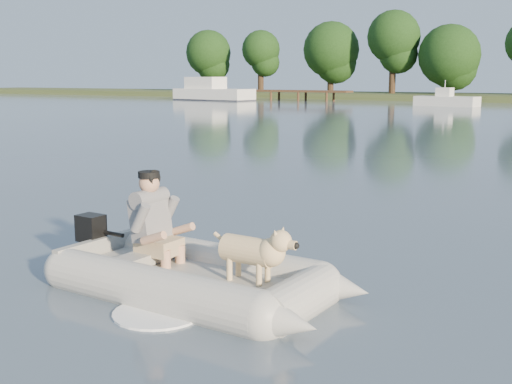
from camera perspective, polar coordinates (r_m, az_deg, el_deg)
The scene contains 8 objects.
water at distance 8.42m, azimuth -8.23°, elevation -6.53°, with size 160.00×160.00×0.00m, color slate.
dock at distance 66.10m, azimuth 0.92°, elevation 8.62°, with size 18.00×2.00×1.04m, color #4C331E, non-canonical shape.
dinghy at distance 7.21m, azimuth -5.30°, elevation -4.33°, with size 4.61×2.99×1.41m, color #ABABA6, non-canonical shape.
man at distance 7.66m, azimuth -9.27°, elevation -2.11°, with size 0.74×0.64×1.10m, color slate, non-canonical shape.
dog at distance 6.89m, azimuth -0.68°, elevation -5.63°, with size 0.95×0.34×0.64m, color tan, non-canonical shape.
outboard_motor at distance 8.41m, azimuth -14.40°, elevation -4.52°, with size 0.42×0.30×0.80m, color black, non-canonical shape.
cabin_cruiser at distance 65.35m, azimuth -3.80°, elevation 9.15°, with size 8.92×3.19×2.76m, color white, non-canonical shape.
motorboat at distance 54.92m, azimuth 16.62°, elevation 8.36°, with size 5.18×1.99×2.19m, color white, non-canonical shape.
Camera 1 is at (4.89, -6.41, 2.42)m, focal length 45.00 mm.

